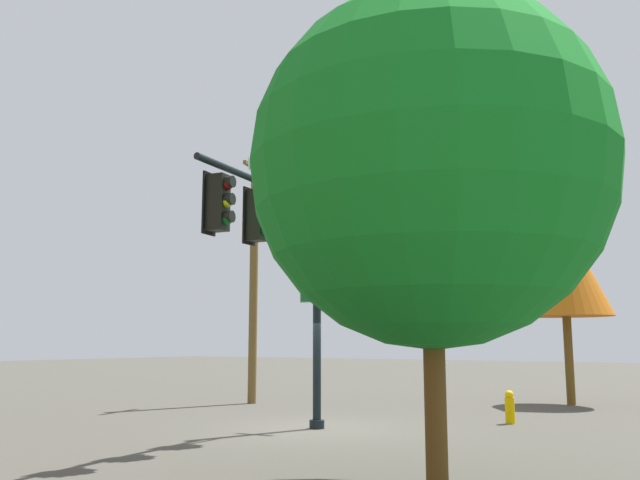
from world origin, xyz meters
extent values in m
plane|color=#48463D|center=(0.00, 0.00, 0.00)|extent=(120.00, 120.00, 0.00)
cylinder|color=black|center=(0.00, 0.00, 3.01)|extent=(0.20, 0.20, 6.02)
cylinder|color=black|center=(0.00, 0.00, 0.10)|extent=(0.36, 0.36, 0.20)
cylinder|color=black|center=(2.49, 0.28, 5.44)|extent=(4.99, 0.70, 0.14)
cylinder|color=black|center=(1.12, 0.13, 4.94)|extent=(2.28, 0.34, 1.07)
cube|color=black|center=(1.42, 0.16, 4.69)|extent=(0.37, 0.40, 1.10)
cube|color=black|center=(1.45, -0.04, 4.69)|extent=(0.44, 0.10, 1.22)
sphere|color=maroon|center=(1.39, 0.36, 5.03)|extent=(0.22, 0.22, 0.22)
cylinder|color=black|center=(1.39, 0.42, 5.08)|extent=(0.25, 0.17, 0.23)
sphere|color=#FFFC14|center=(1.39, 0.36, 4.69)|extent=(0.22, 0.22, 0.22)
cylinder|color=black|center=(1.39, 0.42, 4.74)|extent=(0.25, 0.17, 0.23)
sphere|color=#0B621E|center=(1.39, 0.36, 4.35)|extent=(0.22, 0.22, 0.22)
cylinder|color=black|center=(1.39, 0.42, 4.40)|extent=(0.25, 0.17, 0.23)
cube|color=black|center=(2.84, 0.32, 4.69)|extent=(0.35, 0.39, 1.10)
cube|color=black|center=(2.86, 0.12, 4.69)|extent=(0.44, 0.08, 1.22)
sphere|color=maroon|center=(2.83, 0.52, 5.03)|extent=(0.22, 0.22, 0.22)
cylinder|color=black|center=(2.82, 0.58, 5.08)|extent=(0.24, 0.16, 0.23)
sphere|color=#FFFC14|center=(2.83, 0.52, 4.69)|extent=(0.22, 0.22, 0.22)
cylinder|color=black|center=(2.82, 0.58, 4.74)|extent=(0.24, 0.16, 0.23)
sphere|color=#0B621E|center=(2.83, 0.52, 4.35)|extent=(0.22, 0.22, 0.22)
cylinder|color=black|center=(2.82, 0.58, 4.40)|extent=(0.24, 0.16, 0.23)
cube|color=black|center=(4.26, 0.48, 4.69)|extent=(0.37, 0.41, 1.10)
cube|color=black|center=(4.29, 0.28, 4.69)|extent=(0.44, 0.11, 1.22)
sphere|color=maroon|center=(4.23, 0.68, 5.03)|extent=(0.22, 0.22, 0.22)
cylinder|color=black|center=(4.22, 0.74, 5.08)|extent=(0.25, 0.17, 0.23)
sphere|color=#FFFC14|center=(4.23, 0.68, 4.69)|extent=(0.22, 0.22, 0.22)
cylinder|color=black|center=(4.22, 0.74, 4.74)|extent=(0.25, 0.17, 0.23)
sphere|color=#0B621E|center=(4.23, 0.68, 4.35)|extent=(0.22, 0.22, 0.22)
cylinder|color=black|center=(4.22, 0.74, 4.40)|extent=(0.25, 0.17, 0.23)
cube|color=white|center=(2.74, 0.31, 5.74)|extent=(0.94, 0.13, 0.26)
cube|color=#107638|center=(2.74, 0.31, 5.74)|extent=(0.90, 0.13, 0.22)
cube|color=white|center=(0.00, 0.00, 3.14)|extent=(0.13, 0.94, 0.26)
cube|color=#0F6C30|center=(0.00, 0.00, 3.14)|extent=(0.13, 0.90, 0.22)
cylinder|color=brown|center=(-4.35, -5.42, 4.38)|extent=(0.29, 0.29, 8.76)
cube|color=brown|center=(-4.35, -5.42, 8.16)|extent=(1.78, 0.54, 0.12)
cylinder|color=#E6B300|center=(-3.42, 3.62, 0.33)|extent=(0.24, 0.24, 0.65)
sphere|color=yellow|center=(-3.42, 3.62, 0.72)|extent=(0.22, 0.22, 0.22)
cylinder|color=#E6B200|center=(-3.27, 3.62, 0.36)|extent=(0.12, 0.10, 0.10)
cylinder|color=brown|center=(-9.55, 3.81, 1.45)|extent=(0.28, 0.28, 2.90)
cone|color=#BB6115|center=(-9.55, 3.81, 4.60)|extent=(3.06, 3.06, 3.40)
cylinder|color=brown|center=(5.09, 5.20, 1.16)|extent=(0.30, 0.30, 2.32)
sphere|color=#147920|center=(5.09, 5.20, 4.51)|extent=(5.16, 5.16, 5.16)
camera|label=1|loc=(13.71, 8.84, 2.04)|focal=37.19mm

